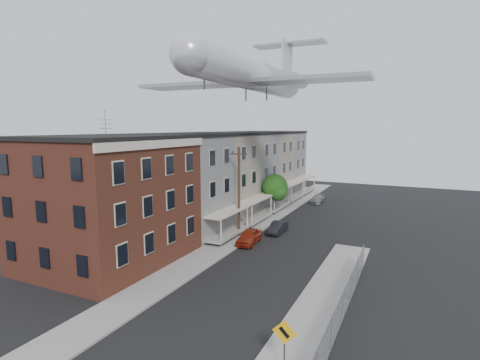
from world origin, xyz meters
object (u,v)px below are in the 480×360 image
(car_far, at_px, (317,199))
(utility_pole, at_px, (239,190))
(warning_sign, at_px, (284,340))
(car_near, at_px, (249,237))
(street_tree, at_px, (276,188))
(airplane, at_px, (255,75))
(car_mid, at_px, (277,228))

(car_far, bearing_deg, utility_pole, -98.89)
(warning_sign, distance_m, car_near, 19.41)
(street_tree, xyz_separation_m, airplane, (0.52, -7.98, 12.63))
(car_mid, bearing_deg, car_near, -104.18)
(street_tree, bearing_deg, car_far, 73.80)
(car_mid, height_order, airplane, airplane)
(utility_pole, height_order, car_near, utility_pole)
(warning_sign, distance_m, car_far, 39.75)
(utility_pole, distance_m, car_mid, 5.80)
(car_near, xyz_separation_m, car_mid, (1.24, 4.50, -0.10))
(car_near, bearing_deg, utility_pole, 130.74)
(utility_pole, bearing_deg, airplane, 66.53)
(warning_sign, distance_m, airplane, 27.36)
(car_mid, bearing_deg, utility_pole, -140.85)
(utility_pole, distance_m, car_far, 20.56)
(street_tree, height_order, car_near, street_tree)
(utility_pole, distance_m, street_tree, 10.00)
(street_tree, xyz_separation_m, car_far, (2.89, 9.96, -2.89))
(warning_sign, relative_size, car_mid, 0.79)
(car_mid, distance_m, airplane, 15.69)
(street_tree, bearing_deg, airplane, -86.28)
(street_tree, xyz_separation_m, car_mid, (2.91, -7.40, -2.87))
(warning_sign, bearing_deg, airplane, 116.27)
(car_near, xyz_separation_m, airplane, (-1.15, 3.92, 15.40))
(car_near, height_order, car_far, car_near)
(warning_sign, distance_m, street_tree, 30.96)
(car_mid, bearing_deg, warning_sign, -68.51)
(utility_pole, relative_size, car_near, 2.24)
(warning_sign, xyz_separation_m, car_mid, (-7.96, 21.55, -1.30))
(car_mid, bearing_deg, airplane, -165.24)
(warning_sign, xyz_separation_m, car_near, (-9.20, 17.05, -1.20))
(car_mid, bearing_deg, street_tree, 112.69)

